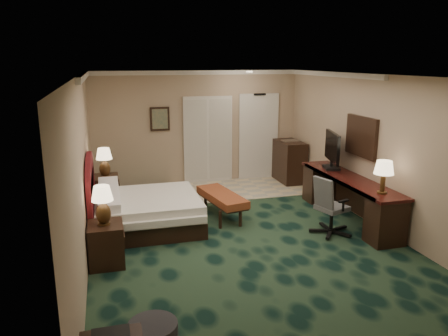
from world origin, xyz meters
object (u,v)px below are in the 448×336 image
object	(u,v)px
lamp_far	(104,163)
tv	(332,151)
bed	(148,212)
nightstand_near	(106,244)
bed_bench	(222,205)
desk_chair	(332,205)
lamp_near	(103,205)
desk	(348,199)
minibar	(289,161)
nightstand_far	(106,192)

from	to	relation	value
lamp_far	tv	bearing A→B (deg)	-14.22
lamp_far	tv	world-z (taller)	tv
bed	tv	xyz separation A→B (m)	(3.68, 0.14, 0.90)
nightstand_near	bed_bench	xyz separation A→B (m)	(2.16, 1.51, -0.08)
bed	bed_bench	size ratio (longest dim) A/B	1.32
tv	desk_chair	xyz separation A→B (m)	(-0.65, -1.26, -0.67)
lamp_near	desk	distance (m)	4.51
lamp_near	desk_chair	xyz separation A→B (m)	(3.78, 0.19, -0.40)
bed	minibar	distance (m)	4.28
tv	minibar	size ratio (longest dim) A/B	0.94
lamp_near	desk	xyz separation A→B (m)	(4.42, 0.73, -0.51)
nightstand_far	desk_chair	bearing A→B (deg)	-32.85
lamp_far	bed	bearing A→B (deg)	-60.55
desk_chair	minibar	bearing A→B (deg)	61.69
nightstand_far	lamp_near	xyz separation A→B (m)	(-0.03, -2.62, 0.58)
minibar	tv	bearing A→B (deg)	-89.95
tv	bed	bearing A→B (deg)	-162.84
lamp_near	minibar	world-z (taller)	lamp_near
bed_bench	nightstand_near	bearing A→B (deg)	-156.15
desk	minibar	bearing A→B (deg)	89.84
nightstand_far	minibar	distance (m)	4.49
desk	minibar	size ratio (longest dim) A/B	2.79
lamp_far	tv	size ratio (longest dim) A/B	0.62
tv	desk	bearing A→B (deg)	-75.75
nightstand_near	desk_chair	world-z (taller)	desk_chair
tv	desk_chair	size ratio (longest dim) A/B	0.92
bed_bench	tv	size ratio (longest dim) A/B	1.45
desk	nightstand_near	bearing A→B (deg)	-170.58
nightstand_near	desk_chair	size ratio (longest dim) A/B	0.61
bed_bench	desk_chair	bearing A→B (deg)	-50.34
nightstand_near	desk	world-z (taller)	desk
minibar	bed_bench	bearing A→B (deg)	-138.63
nightstand_near	bed_bench	world-z (taller)	nightstand_near
lamp_near	desk	size ratio (longest dim) A/B	0.21
nightstand_far	tv	size ratio (longest dim) A/B	0.70
bed	lamp_near	size ratio (longest dim) A/B	3.13
tv	desk_chair	distance (m)	1.56
bed_bench	tv	distance (m)	2.45
bed_bench	desk	bearing A→B (deg)	-30.13
nightstand_far	desk	size ratio (longest dim) A/B	0.24
nightstand_near	nightstand_far	bearing A→B (deg)	89.65
nightstand_far	minibar	world-z (taller)	minibar
bed	tv	size ratio (longest dim) A/B	1.91
bed_bench	desk_chair	distance (m)	2.10
bed_bench	lamp_far	bearing A→B (deg)	142.65
bed	desk_chair	xyz separation A→B (m)	(3.03, -1.12, 0.23)
desk	nightstand_far	bearing A→B (deg)	156.77
nightstand_far	tv	world-z (taller)	tv
nightstand_near	nightstand_far	size ratio (longest dim) A/B	0.94
nightstand_far	lamp_far	size ratio (longest dim) A/B	1.13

